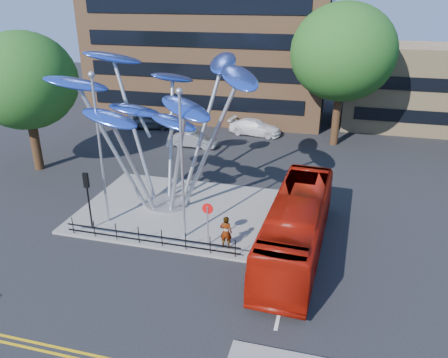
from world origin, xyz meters
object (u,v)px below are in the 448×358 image
(tree_left, at_px, (24,81))
(parked_car_right, at_px, (255,127))
(street_lamp_right, at_px, (182,153))
(traffic_light_island, at_px, (87,189))
(pedestrian, at_px, (226,232))
(street_lamp_left, at_px, (99,137))
(tree_right, at_px, (343,53))
(no_entry_sign_island, at_px, (208,217))
(parked_car_left, at_px, (149,120))
(red_bus, at_px, (297,225))
(leaf_sculpture, at_px, (161,100))
(parked_car_mid, at_px, (194,140))

(tree_left, xyz_separation_m, parked_car_right, (14.55, 13.00, -6.06))
(street_lamp_right, relative_size, traffic_light_island, 2.42)
(parked_car_right, bearing_deg, street_lamp_right, -172.76)
(pedestrian, bearing_deg, street_lamp_right, -11.16)
(parked_car_right, bearing_deg, street_lamp_left, 172.86)
(tree_right, relative_size, tree_left, 1.17)
(no_entry_sign_island, xyz_separation_m, parked_car_left, (-12.21, 19.90, -1.01))
(street_lamp_left, relative_size, red_bus, 0.78)
(leaf_sculpture, bearing_deg, street_lamp_right, -55.09)
(pedestrian, xyz_separation_m, parked_car_left, (-13.21, 19.91, -0.26))
(street_lamp_left, xyz_separation_m, parked_car_left, (-5.71, 18.91, -4.56))
(tree_right, distance_m, red_bus, 19.88)
(no_entry_sign_island, distance_m, parked_car_right, 20.56)
(traffic_light_island, bearing_deg, leaf_sculpture, 54.96)
(street_lamp_left, bearing_deg, no_entry_sign_island, -8.61)
(street_lamp_left, bearing_deg, red_bus, -1.28)
(traffic_light_island, distance_m, red_bus, 11.67)
(parked_car_left, bearing_deg, red_bus, -148.59)
(leaf_sculpture, xyz_separation_m, street_lamp_right, (2.57, -3.68, -1.78))
(tree_right, relative_size, parked_car_mid, 3.01)
(street_lamp_right, height_order, parked_car_right, street_lamp_right)
(street_lamp_left, relative_size, traffic_light_island, 2.57)
(pedestrian, xyz_separation_m, parked_car_right, (-2.45, 20.50, -0.33))
(parked_car_mid, relative_size, parked_car_right, 0.80)
(tree_left, xyz_separation_m, street_lamp_right, (14.50, -7.00, -1.70))
(leaf_sculpture, height_order, parked_car_left, leaf_sculpture)
(no_entry_sign_island, bearing_deg, red_bus, 9.09)
(traffic_light_island, distance_m, parked_car_left, 20.66)
(leaf_sculpture, xyz_separation_m, street_lamp_left, (-2.43, -3.18, -1.52))
(red_bus, height_order, parked_car_mid, red_bus)
(tree_right, distance_m, pedestrian, 21.30)
(parked_car_left, bearing_deg, parked_car_right, -96.73)
(street_lamp_right, distance_m, parked_car_right, 20.47)
(tree_right, bearing_deg, pedestrian, -104.38)
(tree_right, xyz_separation_m, red_bus, (-1.40, -18.75, -6.47))
(street_lamp_right, relative_size, parked_car_left, 1.77)
(tree_left, height_order, street_lamp_right, tree_left)
(street_lamp_left, relative_size, parked_car_left, 1.87)
(street_lamp_left, xyz_separation_m, street_lamp_right, (5.00, -0.50, -0.26))
(street_lamp_right, distance_m, parked_car_mid, 16.32)
(red_bus, relative_size, parked_car_left, 2.40)
(parked_car_mid, xyz_separation_m, parked_car_right, (4.50, 4.94, 0.07))
(parked_car_left, height_order, parked_car_mid, parked_car_left)
(street_lamp_left, bearing_deg, street_lamp_right, -5.71)
(pedestrian, bearing_deg, no_entry_sign_island, -0.78)
(red_bus, bearing_deg, street_lamp_left, -178.62)
(street_lamp_right, bearing_deg, street_lamp_left, 174.29)
(leaf_sculpture, distance_m, parked_car_mid, 13.10)
(parked_car_mid, bearing_deg, street_lamp_right, -163.42)
(tree_right, height_order, red_bus, tree_right)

